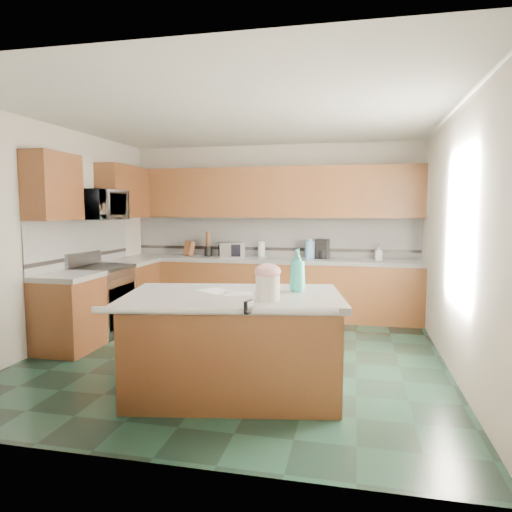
% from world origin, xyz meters
% --- Properties ---
extents(floor, '(4.60, 4.60, 0.00)m').
position_xyz_m(floor, '(0.00, 0.00, 0.00)').
color(floor, '#142D23').
rests_on(floor, ground).
extents(ceiling, '(4.60, 4.60, 0.00)m').
position_xyz_m(ceiling, '(0.00, 0.00, 2.70)').
color(ceiling, white).
rests_on(ceiling, ground).
extents(wall_back, '(4.60, 0.04, 2.70)m').
position_xyz_m(wall_back, '(0.00, 2.32, 1.35)').
color(wall_back, silver).
rests_on(wall_back, ground).
extents(wall_front, '(4.60, 0.04, 2.70)m').
position_xyz_m(wall_front, '(0.00, -2.32, 1.35)').
color(wall_front, silver).
rests_on(wall_front, ground).
extents(wall_left, '(0.04, 4.60, 2.70)m').
position_xyz_m(wall_left, '(-2.32, 0.00, 1.35)').
color(wall_left, silver).
rests_on(wall_left, ground).
extents(wall_right, '(0.04, 4.60, 2.70)m').
position_xyz_m(wall_right, '(2.32, 0.00, 1.35)').
color(wall_right, silver).
rests_on(wall_right, ground).
extents(back_base_cab, '(4.60, 0.60, 0.86)m').
position_xyz_m(back_base_cab, '(0.00, 2.00, 0.43)').
color(back_base_cab, '#32190C').
rests_on(back_base_cab, ground).
extents(back_countertop, '(4.60, 0.64, 0.06)m').
position_xyz_m(back_countertop, '(0.00, 2.00, 0.89)').
color(back_countertop, white).
rests_on(back_countertop, back_base_cab).
extents(back_upper_cab, '(4.60, 0.33, 0.78)m').
position_xyz_m(back_upper_cab, '(0.00, 2.13, 1.94)').
color(back_upper_cab, '#32190C').
rests_on(back_upper_cab, wall_back).
extents(back_backsplash, '(4.60, 0.02, 0.63)m').
position_xyz_m(back_backsplash, '(0.00, 2.29, 1.24)').
color(back_backsplash, silver).
rests_on(back_backsplash, back_countertop).
extents(back_accent_band, '(4.60, 0.01, 0.05)m').
position_xyz_m(back_accent_band, '(0.00, 2.28, 1.04)').
color(back_accent_band, black).
rests_on(back_accent_band, back_countertop).
extents(left_base_cab_rear, '(0.60, 0.82, 0.86)m').
position_xyz_m(left_base_cab_rear, '(-2.00, 1.29, 0.43)').
color(left_base_cab_rear, '#32190C').
rests_on(left_base_cab_rear, ground).
extents(left_counter_rear, '(0.64, 0.82, 0.06)m').
position_xyz_m(left_counter_rear, '(-2.00, 1.29, 0.89)').
color(left_counter_rear, white).
rests_on(left_counter_rear, left_base_cab_rear).
extents(left_base_cab_front, '(0.60, 0.72, 0.86)m').
position_xyz_m(left_base_cab_front, '(-2.00, -0.24, 0.43)').
color(left_base_cab_front, '#32190C').
rests_on(left_base_cab_front, ground).
extents(left_counter_front, '(0.64, 0.72, 0.06)m').
position_xyz_m(left_counter_front, '(-2.00, -0.24, 0.89)').
color(left_counter_front, white).
rests_on(left_counter_front, left_base_cab_front).
extents(left_backsplash, '(0.02, 2.30, 0.63)m').
position_xyz_m(left_backsplash, '(-2.29, 0.55, 1.24)').
color(left_backsplash, silver).
rests_on(left_backsplash, wall_left).
extents(left_accent_band, '(0.01, 2.30, 0.05)m').
position_xyz_m(left_accent_band, '(-2.28, 0.55, 1.04)').
color(left_accent_band, black).
rests_on(left_accent_band, wall_left).
extents(left_upper_cab_rear, '(0.33, 1.09, 0.78)m').
position_xyz_m(left_upper_cab_rear, '(-2.13, 1.42, 1.94)').
color(left_upper_cab_rear, '#32190C').
rests_on(left_upper_cab_rear, wall_left).
extents(left_upper_cab_front, '(0.33, 0.72, 0.78)m').
position_xyz_m(left_upper_cab_front, '(-2.13, -0.24, 1.94)').
color(left_upper_cab_front, '#32190C').
rests_on(left_upper_cab_front, wall_left).
extents(range_body, '(0.60, 0.76, 0.88)m').
position_xyz_m(range_body, '(-2.00, 0.50, 0.44)').
color(range_body, '#B7B7BC').
rests_on(range_body, ground).
extents(range_oven_door, '(0.02, 0.68, 0.55)m').
position_xyz_m(range_oven_door, '(-1.71, 0.50, 0.40)').
color(range_oven_door, black).
rests_on(range_oven_door, range_body).
extents(range_cooktop, '(0.62, 0.78, 0.04)m').
position_xyz_m(range_cooktop, '(-2.00, 0.50, 0.90)').
color(range_cooktop, black).
rests_on(range_cooktop, range_body).
extents(range_handle, '(0.02, 0.66, 0.02)m').
position_xyz_m(range_handle, '(-1.68, 0.50, 0.78)').
color(range_handle, '#B7B7BC').
rests_on(range_handle, range_body).
extents(range_backguard, '(0.06, 0.76, 0.18)m').
position_xyz_m(range_backguard, '(-2.26, 0.50, 1.02)').
color(range_backguard, '#B7B7BC').
rests_on(range_backguard, range_body).
extents(microwave, '(0.50, 0.73, 0.41)m').
position_xyz_m(microwave, '(-2.00, 0.50, 1.73)').
color(microwave, '#B7B7BC').
rests_on(microwave, wall_left).
extents(island_base, '(1.98, 1.35, 0.86)m').
position_xyz_m(island_base, '(0.25, -1.06, 0.43)').
color(island_base, '#32190C').
rests_on(island_base, ground).
extents(island_top, '(2.09, 1.46, 0.06)m').
position_xyz_m(island_top, '(0.25, -1.06, 0.89)').
color(island_top, white).
rests_on(island_top, island_base).
extents(island_bullnose, '(1.90, 0.40, 0.06)m').
position_xyz_m(island_bullnose, '(0.25, -1.63, 0.89)').
color(island_bullnose, white).
rests_on(island_bullnose, island_base).
extents(treat_jar, '(0.26, 0.26, 0.21)m').
position_xyz_m(treat_jar, '(0.60, -1.28, 1.03)').
color(treat_jar, white).
rests_on(treat_jar, island_top).
extents(treat_jar_lid, '(0.22, 0.22, 0.14)m').
position_xyz_m(treat_jar_lid, '(0.60, -1.28, 1.16)').
color(treat_jar_lid, pink).
rests_on(treat_jar_lid, treat_jar).
extents(treat_jar_knob, '(0.07, 0.02, 0.02)m').
position_xyz_m(treat_jar_knob, '(0.60, -1.28, 1.21)').
color(treat_jar_knob, tan).
rests_on(treat_jar_knob, treat_jar_lid).
extents(treat_jar_knob_end_l, '(0.04, 0.04, 0.04)m').
position_xyz_m(treat_jar_knob_end_l, '(0.57, -1.28, 1.21)').
color(treat_jar_knob_end_l, tan).
rests_on(treat_jar_knob_end_l, treat_jar_lid).
extents(treat_jar_knob_end_r, '(0.04, 0.04, 0.04)m').
position_xyz_m(treat_jar_knob_end_r, '(0.64, -1.28, 1.21)').
color(treat_jar_knob_end_r, tan).
rests_on(treat_jar_knob_end_r, treat_jar_lid).
extents(soap_bottle_island, '(0.17, 0.17, 0.40)m').
position_xyz_m(soap_bottle_island, '(0.79, -0.80, 1.12)').
color(soap_bottle_island, teal).
rests_on(soap_bottle_island, island_top).
extents(paper_sheet_a, '(0.30, 0.26, 0.00)m').
position_xyz_m(paper_sheet_a, '(0.28, -1.03, 0.92)').
color(paper_sheet_a, white).
rests_on(paper_sheet_a, island_top).
extents(paper_sheet_b, '(0.38, 0.36, 0.00)m').
position_xyz_m(paper_sheet_b, '(0.05, -0.95, 0.92)').
color(paper_sheet_b, white).
rests_on(paper_sheet_b, island_top).
extents(clamp_body, '(0.06, 0.12, 0.10)m').
position_xyz_m(clamp_body, '(0.52, -1.61, 0.93)').
color(clamp_body, black).
rests_on(clamp_body, island_top).
extents(clamp_handle, '(0.02, 0.08, 0.02)m').
position_xyz_m(clamp_handle, '(0.52, -1.67, 0.91)').
color(clamp_handle, black).
rests_on(clamp_handle, island_top).
extents(knife_block, '(0.18, 0.21, 0.26)m').
position_xyz_m(knife_block, '(-1.34, 2.05, 1.04)').
color(knife_block, '#472814').
rests_on(knife_block, back_countertop).
extents(utensil_crock, '(0.13, 0.13, 0.16)m').
position_xyz_m(utensil_crock, '(-1.02, 2.08, 1.00)').
color(utensil_crock, black).
rests_on(utensil_crock, back_countertop).
extents(utensil_bundle, '(0.08, 0.08, 0.24)m').
position_xyz_m(utensil_bundle, '(-1.02, 2.08, 1.20)').
color(utensil_bundle, '#472814').
rests_on(utensil_bundle, utensil_crock).
extents(toaster_oven, '(0.47, 0.40, 0.23)m').
position_xyz_m(toaster_oven, '(-0.62, 2.05, 1.03)').
color(toaster_oven, '#B7B7BC').
rests_on(toaster_oven, back_countertop).
extents(toaster_oven_door, '(0.36, 0.01, 0.19)m').
position_xyz_m(toaster_oven_door, '(-0.62, 1.92, 1.03)').
color(toaster_oven_door, black).
rests_on(toaster_oven_door, toaster_oven).
extents(paper_towel, '(0.11, 0.11, 0.25)m').
position_xyz_m(paper_towel, '(-0.14, 2.10, 1.04)').
color(paper_towel, white).
rests_on(paper_towel, back_countertop).
extents(paper_towel_base, '(0.16, 0.16, 0.01)m').
position_xyz_m(paper_towel_base, '(-0.14, 2.10, 0.93)').
color(paper_towel_base, '#B7B7BC').
rests_on(paper_towel_base, back_countertop).
extents(water_jug, '(0.17, 0.17, 0.27)m').
position_xyz_m(water_jug, '(0.63, 2.06, 1.06)').
color(water_jug, '#6AA2D5').
rests_on(water_jug, back_countertop).
extents(water_jug_neck, '(0.08, 0.08, 0.04)m').
position_xyz_m(water_jug_neck, '(0.63, 2.06, 1.21)').
color(water_jug_neck, '#6AA2D5').
rests_on(water_jug_neck, water_jug).
extents(coffee_maker, '(0.21, 0.23, 0.31)m').
position_xyz_m(coffee_maker, '(0.82, 2.08, 1.07)').
color(coffee_maker, black).
rests_on(coffee_maker, back_countertop).
extents(coffee_carafe, '(0.13, 0.13, 0.13)m').
position_xyz_m(coffee_carafe, '(0.82, 2.04, 0.98)').
color(coffee_carafe, black).
rests_on(coffee_carafe, back_countertop).
extents(soap_bottle_back, '(0.11, 0.11, 0.22)m').
position_xyz_m(soap_bottle_back, '(1.65, 2.05, 1.03)').
color(soap_bottle_back, white).
rests_on(soap_bottle_back, back_countertop).
extents(soap_back_cap, '(0.02, 0.02, 0.03)m').
position_xyz_m(soap_back_cap, '(1.65, 2.05, 1.15)').
color(soap_back_cap, red).
rests_on(soap_back_cap, soap_bottle_back).
extents(window_light_proxy, '(0.02, 1.40, 1.10)m').
position_xyz_m(window_light_proxy, '(2.29, -0.20, 1.50)').
color(window_light_proxy, white).
rests_on(window_light_proxy, wall_right).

